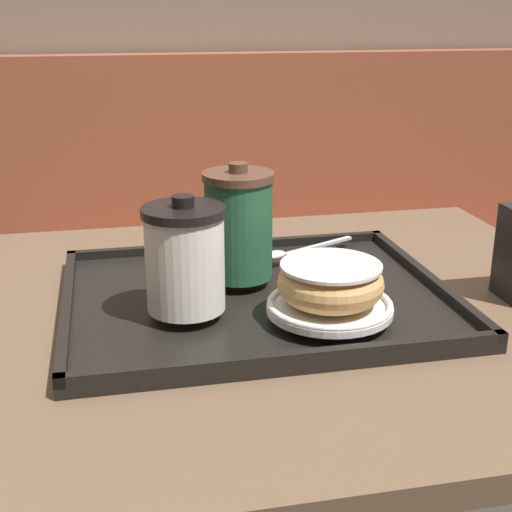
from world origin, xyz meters
name	(u,v)px	position (x,y,z in m)	size (l,w,h in m)	color
booth_bench	(296,322)	(0.30, 0.87, 0.32)	(1.47, 0.44, 1.00)	brown
cafe_table	(252,426)	(0.00, 0.00, 0.58)	(0.94, 0.75, 0.76)	brown
serving_tray	(256,299)	(0.01, 0.01, 0.76)	(0.47, 0.38, 0.02)	black
coffee_cup_front	(185,258)	(-0.09, -0.04, 0.84)	(0.09, 0.09, 0.13)	white
coffee_cup_rear	(239,224)	(-0.01, 0.05, 0.85)	(0.09, 0.09, 0.15)	#235638
plate_with_chocolate_donut	(330,306)	(0.07, -0.09, 0.79)	(0.14, 0.14, 0.01)	white
donut_chocolate_glazed	(330,282)	(0.07, -0.09, 0.82)	(0.12, 0.12, 0.04)	tan
spoon	(289,252)	(0.08, 0.11, 0.78)	(0.15, 0.08, 0.01)	silver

